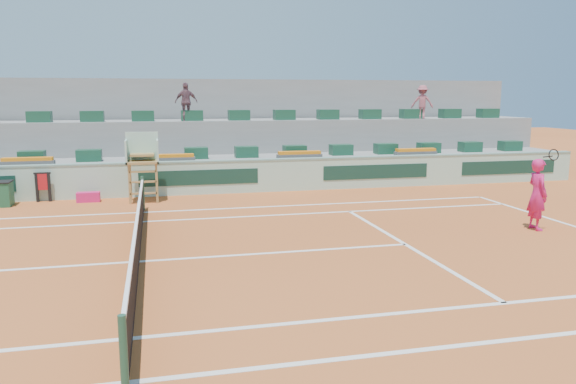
% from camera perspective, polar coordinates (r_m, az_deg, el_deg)
% --- Properties ---
extents(ground, '(90.00, 90.00, 0.00)m').
position_cam_1_polar(ground, '(12.99, -14.92, -6.87)').
color(ground, '#AC4F21').
rests_on(ground, ground).
extents(seating_tier_lower, '(36.00, 4.00, 1.20)m').
position_cam_1_polar(seating_tier_lower, '(23.36, -14.33, 1.96)').
color(seating_tier_lower, gray).
rests_on(seating_tier_lower, ground).
extents(seating_tier_upper, '(36.00, 2.40, 2.60)m').
position_cam_1_polar(seating_tier_upper, '(24.87, -14.34, 4.04)').
color(seating_tier_upper, gray).
rests_on(seating_tier_upper, ground).
extents(stadium_back_wall, '(36.00, 0.40, 4.40)m').
position_cam_1_polar(stadium_back_wall, '(26.40, -14.37, 6.32)').
color(stadium_back_wall, gray).
rests_on(stadium_back_wall, ground).
extents(player_bag, '(0.77, 0.34, 0.34)m').
position_cam_1_polar(player_bag, '(20.67, -19.62, -0.48)').
color(player_bag, '#D71C67').
rests_on(player_bag, ground).
extents(spectator_mid, '(0.98, 0.53, 1.59)m').
position_cam_1_polar(spectator_mid, '(23.98, -10.30, 9.01)').
color(spectator_mid, brown).
rests_on(spectator_mid, seating_tier_upper).
extents(spectator_right, '(1.13, 0.92, 1.52)m').
position_cam_1_polar(spectator_right, '(26.75, 13.48, 8.88)').
color(spectator_right, '#9F4F59').
rests_on(spectator_right, seating_tier_upper).
extents(court_lines, '(23.89, 11.09, 0.01)m').
position_cam_1_polar(court_lines, '(12.98, -14.92, -6.85)').
color(court_lines, white).
rests_on(court_lines, ground).
extents(tennis_net, '(0.10, 11.97, 1.10)m').
position_cam_1_polar(tennis_net, '(12.85, -15.02, -4.61)').
color(tennis_net, black).
rests_on(tennis_net, ground).
extents(advertising_hoarding, '(36.00, 0.34, 1.26)m').
position_cam_1_polar(advertising_hoarding, '(21.17, -14.36, 1.28)').
color(advertising_hoarding, '#A3CDB6').
rests_on(advertising_hoarding, ground).
extents(umpire_chair, '(1.10, 0.90, 2.40)m').
position_cam_1_polar(umpire_chair, '(20.07, -14.57, 3.44)').
color(umpire_chair, olive).
rests_on(umpire_chair, ground).
extents(seat_row_lower, '(32.90, 0.60, 0.44)m').
position_cam_1_polar(seat_row_lower, '(22.37, -14.45, 3.74)').
color(seat_row_lower, '#17452E').
rests_on(seat_row_lower, seating_tier_lower).
extents(seat_row_upper, '(32.90, 0.60, 0.44)m').
position_cam_1_polar(seat_row_upper, '(24.18, -14.51, 7.49)').
color(seat_row_upper, '#17452E').
rests_on(seat_row_upper, seating_tier_upper).
extents(flower_planters, '(26.80, 0.36, 0.28)m').
position_cam_1_polar(flower_planters, '(21.67, -18.45, 3.14)').
color(flower_planters, '#4F4F4F').
rests_on(flower_planters, seating_tier_lower).
extents(towel_rack, '(0.55, 0.09, 1.03)m').
position_cam_1_polar(towel_rack, '(21.22, -23.64, 0.70)').
color(towel_rack, black).
rests_on(towel_rack, ground).
extents(tennis_player, '(0.52, 0.93, 2.28)m').
position_cam_1_polar(tennis_player, '(16.78, 24.01, -0.21)').
color(tennis_player, '#D71C67').
rests_on(tennis_player, ground).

